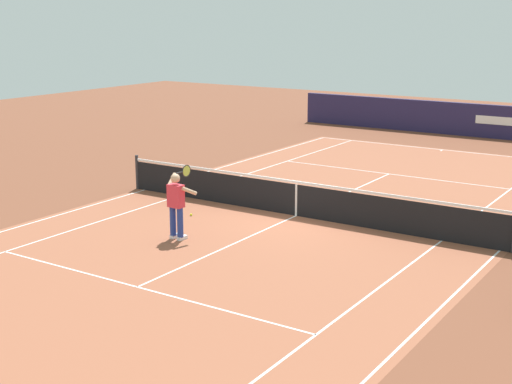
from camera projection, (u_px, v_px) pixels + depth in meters
The scene contains 7 objects.
ground_plane at pixel (296, 216), 19.86m from camera, with size 60.00×60.00×0.00m, color brown.
court_slab at pixel (296, 216), 19.86m from camera, with size 24.20×11.40×0.00m, color #935138.
court_line_markings at pixel (296, 216), 19.86m from camera, with size 23.85×11.05×0.01m.
tennis_net at pixel (296, 198), 19.75m from camera, with size 0.10×11.70×1.08m.
stadium_barrier at pixel (474, 120), 32.60m from camera, with size 0.26×17.00×1.48m.
tennis_player_near at pixel (177, 202), 17.60m from camera, with size 1.09×0.78×1.70m.
tennis_ball at pixel (191, 215), 19.84m from camera, with size 0.07×0.07×0.07m, color #CCE01E.
Camera 1 is at (16.61, 9.56, 5.37)m, focal length 50.88 mm.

